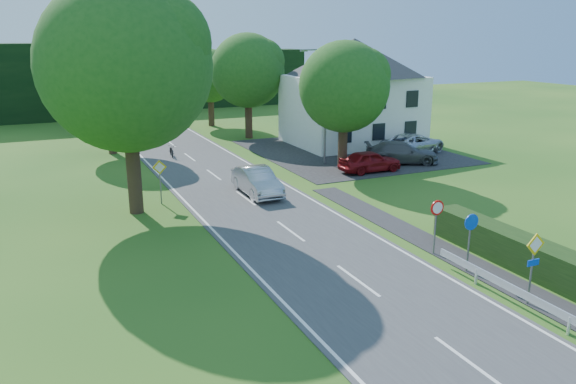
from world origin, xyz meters
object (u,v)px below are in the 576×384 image
motorcycle (171,150)px  parasol (328,135)px  streetlight (324,101)px  moving_car (257,181)px  parked_car_silver_b (413,143)px  parked_car_red (370,161)px  parked_car_grey (402,153)px

motorcycle → parasol: parasol is taller
streetlight → moving_car: (-7.17, -5.49, -3.65)m
streetlight → parked_car_silver_b: streetlight is taller
moving_car → parked_car_silver_b: (15.08, 5.65, 0.02)m
moving_car → parasol: size_ratio=2.00×
streetlight → parked_car_red: streetlight is taller
moving_car → parked_car_grey: (12.32, 3.27, -0.02)m
parked_car_grey → parked_car_silver_b: size_ratio=0.91×
moving_car → parked_car_red: bearing=13.2°
streetlight → parked_car_silver_b: (7.91, 0.16, -3.64)m
streetlight → parked_car_grey: (5.15, -2.22, -3.68)m
motorcycle → parked_car_grey: 16.99m
parked_car_red → parked_car_grey: bearing=-69.7°
parasol → parked_car_red: bearing=-99.7°
parked_car_red → parked_car_grey: parked_car_grey is taller
parked_car_red → parked_car_grey: size_ratio=0.82×
streetlight → parasol: bearing=57.8°
streetlight → parked_car_grey: streetlight is taller
moving_car → motorcycle: size_ratio=2.64×
motorcycle → streetlight: bearing=-30.6°
moving_car → parked_car_red: moving_car is taller
motorcycle → parked_car_silver_b: size_ratio=0.31×
streetlight → parked_car_silver_b: size_ratio=1.41×
parked_car_red → parked_car_silver_b: size_ratio=0.75×
parked_car_red → parked_car_silver_b: (6.22, 3.66, 0.06)m
moving_car → motorcycle: (-2.04, 12.35, -0.31)m
parked_car_silver_b → parked_car_grey: bearing=114.9°
parked_car_grey → parasol: (-2.00, 7.22, 0.31)m
moving_car → parked_car_grey: moving_car is taller
moving_car → parked_car_red: 9.08m
streetlight → parasol: streetlight is taller
parked_car_red → parked_car_silver_b: 7.21m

